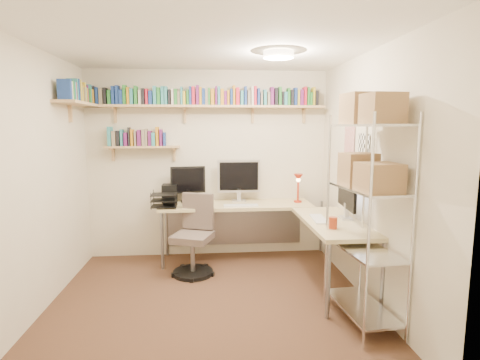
% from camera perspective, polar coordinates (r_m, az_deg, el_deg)
% --- Properties ---
extents(ground, '(3.20, 3.20, 0.00)m').
position_cam_1_polar(ground, '(3.98, -4.55, -18.13)').
color(ground, '#422F1C').
rests_on(ground, ground).
extents(room_shell, '(3.24, 3.04, 2.52)m').
position_cam_1_polar(room_shell, '(3.58, -4.76, 4.73)').
color(room_shell, beige).
rests_on(room_shell, ground).
extents(wall_shelves, '(3.12, 1.09, 0.80)m').
position_cam_1_polar(wall_shelves, '(4.89, -9.89, 11.16)').
color(wall_shelves, '#D7B179').
rests_on(wall_shelves, ground).
extents(corner_desk, '(2.35, 1.99, 1.33)m').
position_cam_1_polar(corner_desk, '(4.67, 1.33, -4.30)').
color(corner_desk, beige).
rests_on(corner_desk, ground).
extents(office_chair, '(0.54, 0.55, 0.96)m').
position_cam_1_polar(office_chair, '(4.58, -6.99, -9.16)').
color(office_chair, black).
rests_on(office_chair, ground).
extents(wire_rack, '(0.46, 0.84, 2.05)m').
position_cam_1_polar(wire_rack, '(3.38, 18.93, 2.69)').
color(wire_rack, silver).
rests_on(wire_rack, ground).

